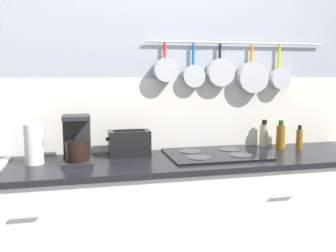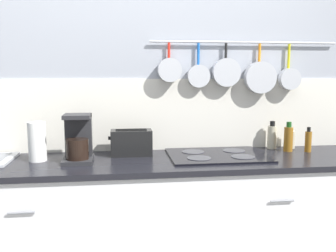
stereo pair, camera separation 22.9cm
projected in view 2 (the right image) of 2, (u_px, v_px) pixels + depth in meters
wall_back at (148, 100)px, 2.60m from camera, size 7.20×0.15×2.60m
cabinet_base at (153, 234)px, 2.38m from camera, size 2.88×0.58×0.90m
countertop at (153, 163)px, 2.32m from camera, size 2.92×0.60×0.03m
paper_towel_roll at (37, 142)px, 2.27m from camera, size 0.11×0.11×0.24m
coffee_maker at (78, 141)px, 2.27m from camera, size 0.18×0.22×0.29m
toaster at (131, 143)px, 2.44m from camera, size 0.28×0.14×0.17m
cooktop at (217, 155)px, 2.42m from camera, size 0.62×0.47×0.01m
bottle_vinegar at (272, 136)px, 2.65m from camera, size 0.06×0.06×0.20m
bottle_olive_oil at (288, 138)px, 2.56m from camera, size 0.06×0.06×0.20m
bottle_hot_sauce at (291, 139)px, 2.66m from camera, size 0.05×0.05×0.15m
bottle_sesame_oil at (308, 141)px, 2.54m from camera, size 0.04×0.04×0.17m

